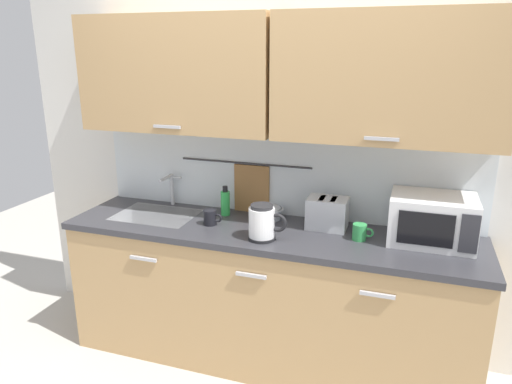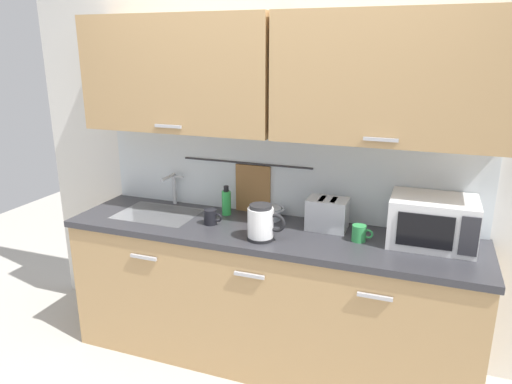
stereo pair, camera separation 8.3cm
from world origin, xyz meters
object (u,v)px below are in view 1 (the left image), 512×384
object	(u,v)px
microwave	(432,219)
mug_near_sink	(210,217)
mug_by_kettle	(360,232)
mixing_bowl	(267,212)
electric_kettle	(263,223)
dish_soap_bottle	(225,202)
toaster	(327,213)

from	to	relation	value
microwave	mug_near_sink	bearing A→B (deg)	-173.59
mug_by_kettle	mixing_bowl	bearing A→B (deg)	164.43
mug_near_sink	mixing_bowl	world-z (taller)	mug_near_sink
electric_kettle	mixing_bowl	xyz separation A→B (m)	(-0.08, 0.34, -0.06)
electric_kettle	mixing_bowl	size ratio (longest dim) A/B	1.06
electric_kettle	microwave	bearing A→B (deg)	16.25
mug_near_sink	mixing_bowl	size ratio (longest dim) A/B	0.56
dish_soap_bottle	mixing_bowl	distance (m)	0.29
mug_near_sink	electric_kettle	bearing A→B (deg)	-17.69
mug_near_sink	mug_by_kettle	distance (m)	0.91
mug_near_sink	mixing_bowl	distance (m)	0.37
dish_soap_bottle	microwave	bearing A→B (deg)	-2.50
toaster	mug_by_kettle	xyz separation A→B (m)	(0.21, -0.13, -0.05)
mug_by_kettle	microwave	bearing A→B (deg)	14.23
mixing_bowl	mug_by_kettle	bearing A→B (deg)	-15.57
dish_soap_bottle	toaster	bearing A→B (deg)	-2.17
electric_kettle	toaster	distance (m)	0.43
mixing_bowl	electric_kettle	bearing A→B (deg)	-77.36
microwave	mixing_bowl	bearing A→B (deg)	175.81
electric_kettle	mug_by_kettle	distance (m)	0.56
toaster	mug_by_kettle	world-z (taller)	toaster
mixing_bowl	toaster	world-z (taller)	toaster
microwave	mug_by_kettle	bearing A→B (deg)	-165.77
dish_soap_bottle	mixing_bowl	world-z (taller)	dish_soap_bottle
mixing_bowl	toaster	xyz separation A→B (m)	(0.39, -0.04, 0.05)
mug_near_sink	mug_by_kettle	world-z (taller)	same
microwave	dish_soap_bottle	size ratio (longest dim) A/B	2.35
dish_soap_bottle	toaster	xyz separation A→B (m)	(0.68, -0.03, 0.01)
mug_near_sink	microwave	bearing A→B (deg)	6.41
electric_kettle	toaster	size ratio (longest dim) A/B	0.89
mixing_bowl	mug_by_kettle	world-z (taller)	mug_by_kettle
microwave	mug_near_sink	world-z (taller)	microwave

